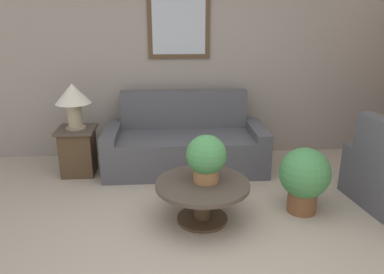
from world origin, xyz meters
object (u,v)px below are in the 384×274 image
(table_lamp, at_px, (73,98))
(potted_plant_floor, at_px, (304,177))
(coffee_table, at_px, (202,193))
(couch_main, at_px, (185,146))
(potted_plant_on_table, at_px, (206,157))
(side_table, at_px, (78,151))

(table_lamp, height_order, potted_plant_floor, table_lamp)
(coffee_table, height_order, potted_plant_floor, potted_plant_floor)
(couch_main, xyz_separation_m, coffee_table, (0.10, -1.33, -0.01))
(coffee_table, height_order, potted_plant_on_table, potted_plant_on_table)
(side_table, xyz_separation_m, potted_plant_on_table, (1.48, -1.21, 0.34))
(potted_plant_floor, bearing_deg, coffee_table, -173.84)
(couch_main, relative_size, table_lamp, 3.68)
(table_lamp, distance_m, potted_plant_floor, 2.78)
(potted_plant_on_table, height_order, potted_plant_floor, potted_plant_on_table)
(coffee_table, bearing_deg, potted_plant_floor, 6.16)
(coffee_table, relative_size, table_lamp, 1.64)
(side_table, bearing_deg, coffee_table, -40.73)
(couch_main, bearing_deg, side_table, -176.25)
(couch_main, height_order, coffee_table, couch_main)
(side_table, bearing_deg, potted_plant_floor, -24.54)
(couch_main, relative_size, potted_plant_floor, 2.99)
(couch_main, relative_size, side_table, 3.40)
(couch_main, distance_m, potted_plant_on_table, 1.35)
(couch_main, xyz_separation_m, side_table, (-1.34, -0.09, -0.00))
(side_table, height_order, potted_plant_floor, potted_plant_floor)
(table_lamp, xyz_separation_m, potted_plant_on_table, (1.48, -1.21, -0.33))
(couch_main, bearing_deg, coffee_table, -85.67)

